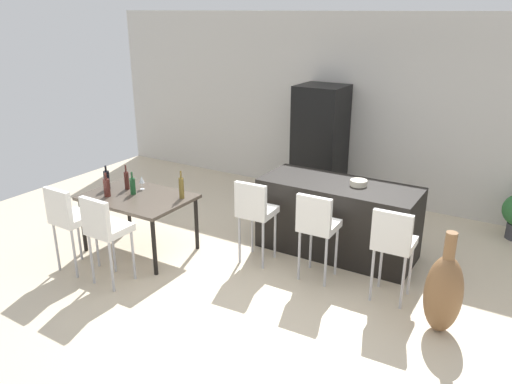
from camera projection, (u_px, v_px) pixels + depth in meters
ground_plane at (281, 274)px, 5.89m from camera, size 10.00×10.00×0.00m
back_wall at (373, 110)px, 7.74m from camera, size 10.00×0.12×2.90m
kitchen_island at (338, 218)px, 6.27m from camera, size 1.94×0.80×0.92m
bar_chair_left at (255, 209)px, 5.92m from camera, size 0.42×0.42×1.05m
bar_chair_middle at (317, 223)px, 5.53m from camera, size 0.41×0.41×1.05m
bar_chair_right at (393, 241)px, 5.12m from camera, size 0.41×0.41×1.05m
dining_table at (138, 201)px, 6.25m from camera, size 1.31×0.91×0.74m
dining_chair_near at (68, 216)px, 5.73m from camera, size 0.41×0.41×1.05m
dining_chair_far at (105, 227)px, 5.44m from camera, size 0.41×0.41×1.05m
wine_bottle_middle at (107, 187)px, 6.17m from camera, size 0.08×0.08×0.30m
wine_bottle_right at (181, 188)px, 6.10m from camera, size 0.06×0.06×0.35m
wine_bottle_inner at (127, 180)px, 6.42m from camera, size 0.06×0.06×0.32m
wine_bottle_far at (133, 186)px, 6.25m from camera, size 0.07×0.07×0.29m
wine_bottle_near at (107, 180)px, 6.42m from camera, size 0.07×0.07×0.31m
wine_glass_left at (142, 180)px, 6.42m from camera, size 0.07×0.07×0.17m
refrigerator at (320, 144)px, 7.90m from camera, size 0.72×0.68×1.84m
fruit_bowl at (359, 183)px, 6.03m from camera, size 0.20×0.20×0.07m
floor_vase at (443, 293)px, 4.72m from camera, size 0.35×0.35×1.04m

